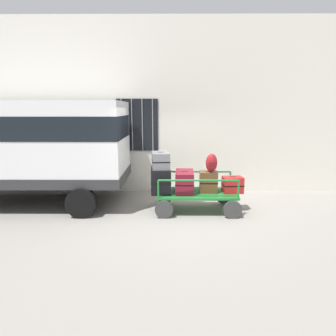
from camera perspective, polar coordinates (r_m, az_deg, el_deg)
ground_plane at (r=7.00m, az=1.27°, el=-9.14°), size 40.00×40.00×0.00m
building_wall at (r=8.75m, az=1.09°, el=11.70°), size 12.00×0.37×5.00m
van at (r=8.23m, az=-25.63°, el=4.57°), size 4.92×2.06×2.65m
luggage_cart at (r=7.20m, az=5.55°, el=-5.44°), size 1.99×1.12×0.47m
cart_railing at (r=7.09m, az=5.62°, el=-2.02°), size 1.87×0.98×0.43m
suitcase_left_bottom at (r=7.11m, az=-1.43°, el=-2.39°), size 0.51×0.76×0.59m
suitcase_left_middle at (r=7.00m, az=-1.45°, el=1.51°), size 0.47×0.64×0.39m
suitcase_midleft_bottom at (r=7.11m, az=3.25°, el=-2.68°), size 0.48×0.78×0.52m
suitcase_center_bottom at (r=7.17m, az=7.89°, el=-2.67°), size 0.44×0.38×0.51m
suitcase_midright_bottom at (r=7.24m, az=12.50°, el=-3.19°), size 0.51×0.38×0.39m
backpack at (r=7.00m, az=8.49°, el=0.96°), size 0.27×0.22×0.44m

